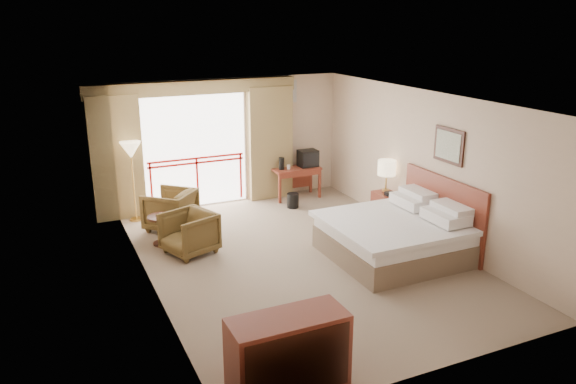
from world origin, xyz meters
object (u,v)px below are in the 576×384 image
wastebasket (293,201)px  dresser (288,353)px  armchair_far (171,229)px  desk (295,174)px  bed (396,236)px  tv (308,158)px  nightstand (386,208)px  armchair_near (190,253)px  floor_lamp (131,153)px  side_table (162,225)px  table_lamp (387,168)px

wastebasket → dresser: (-2.64, -5.52, 0.28)m
armchair_far → desk: bearing=147.6°
bed → tv: size_ratio=5.10×
nightstand → armchair_near: size_ratio=0.75×
wastebasket → floor_lamp: size_ratio=0.20×
armchair_far → dresser: bearing=42.9°
bed → tv: 3.70m
wastebasket → tv: bearing=42.7°
desk → floor_lamp: 3.66m
nightstand → tv: tv is taller
floor_lamp → dresser: (0.56, -6.14, -0.95)m
armchair_far → armchair_near: 1.29m
nightstand → floor_lamp: 5.13m
wastebasket → dresser: size_ratio=0.24×
desk → armchair_near: size_ratio=1.32×
bed → tv: (0.16, 3.66, 0.51)m
armchair_near → tv: bearing=101.5°
bed → armchair_far: bearing=137.6°
bed → nightstand: size_ratio=3.48×
armchair_far → side_table: (-0.32, -0.71, 0.37)m
tv → dresser: tv is taller
desk → armchair_far: bearing=-161.9°
nightstand → floor_lamp: bearing=155.8°
table_lamp → desk: size_ratio=0.58×
side_table → desk: bearing=24.6°
desk → floor_lamp: (-3.56, -0.04, 0.84)m
desk → dresser: bearing=-112.9°
bed → armchair_near: (-3.15, 1.61, -0.38)m
tv → dresser: (-3.30, -6.13, -0.45)m
bed → side_table: size_ratio=3.95×
nightstand → armchair_far: bearing=162.2°
nightstand → desk: 2.44m
desk → side_table: (-3.35, -1.53, -0.18)m
nightstand → tv: 2.35m
floor_lamp → dresser: 6.24m
armchair_near → side_table: bearing=-170.0°
wastebasket → armchair_near: 3.03m
armchair_far → side_table: side_table is taller
nightstand → dresser: 5.59m
armchair_far → dresser: (0.04, -5.37, 0.44)m
wastebasket → table_lamp: bearing=-49.3°
table_lamp → dresser: (-3.95, -4.00, -0.66)m
bed → floor_lamp: size_ratio=1.32×
desk → armchair_far: size_ratio=1.25×
table_lamp → wastebasket: 2.22m
wastebasket → armchair_far: (-2.68, -0.16, -0.16)m
tv → wastebasket: bearing=-128.5°
bed → table_lamp: 1.88m
armchair_near → floor_lamp: floor_lamp is taller
bed → wastebasket: size_ratio=6.75×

